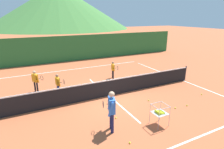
# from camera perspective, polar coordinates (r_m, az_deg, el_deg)

# --- Properties ---
(ground_plane) EXTENTS (120.00, 120.00, 0.00)m
(ground_plane) POSITION_cam_1_polar(r_m,az_deg,el_deg) (10.55, -0.99, -6.66)
(ground_plane) COLOR #B25633
(line_baseline_near) EXTENTS (11.65, 0.08, 0.01)m
(line_baseline_near) POSITION_cam_1_polar(r_m,az_deg,el_deg) (7.10, 17.62, -21.13)
(line_baseline_near) COLOR white
(line_baseline_near) RESTS_ON ground
(line_baseline_far) EXTENTS (11.65, 0.08, 0.01)m
(line_baseline_far) POSITION_cam_1_polar(r_m,az_deg,el_deg) (16.13, -10.70, 1.77)
(line_baseline_far) COLOR white
(line_baseline_far) RESTS_ON ground
(line_sideline_east) EXTENTS (0.08, 11.19, 0.01)m
(line_sideline_east) POSITION_cam_1_polar(r_m,az_deg,el_deg) (13.91, 21.22, -1.76)
(line_sideline_east) COLOR white
(line_sideline_east) RESTS_ON ground
(line_service_center) EXTENTS (0.08, 6.31, 0.01)m
(line_service_center) POSITION_cam_1_polar(r_m,az_deg,el_deg) (10.55, -0.99, -6.65)
(line_service_center) COLOR white
(line_service_center) RESTS_ON ground
(tennis_net) EXTENTS (12.03, 0.08, 1.05)m
(tennis_net) POSITION_cam_1_polar(r_m,az_deg,el_deg) (10.36, -1.01, -4.15)
(tennis_net) COLOR #333338
(tennis_net) RESTS_ON ground
(instructor) EXTENTS (0.46, 0.83, 1.68)m
(instructor) POSITION_cam_1_polar(r_m,az_deg,el_deg) (7.14, -0.19, -10.29)
(instructor) COLOR #191E4C
(instructor) RESTS_ON ground
(student_0) EXTENTS (0.62, 0.55, 1.33)m
(student_0) POSITION_cam_1_polar(r_m,az_deg,el_deg) (11.70, -22.75, -1.40)
(student_0) COLOR black
(student_0) RESTS_ON ground
(student_1) EXTENTS (0.44, 0.59, 1.26)m
(student_1) POSITION_cam_1_polar(r_m,az_deg,el_deg) (10.82, -16.48, -2.46)
(student_1) COLOR navy
(student_1) RESTS_ON ground
(student_2) EXTENTS (0.41, 0.67, 1.25)m
(student_2) POSITION_cam_1_polar(r_m,az_deg,el_deg) (13.24, 0.35, 1.95)
(student_2) COLOR black
(student_2) RESTS_ON ground
(ball_cart) EXTENTS (0.58, 0.58, 0.90)m
(ball_cart) POSITION_cam_1_polar(r_m,az_deg,el_deg) (7.93, 14.59, -11.32)
(ball_cart) COLOR #B7B7BC
(ball_cart) RESTS_ON ground
(tennis_ball_1) EXTENTS (0.07, 0.07, 0.07)m
(tennis_ball_1) POSITION_cam_1_polar(r_m,az_deg,el_deg) (11.87, 26.13, -5.56)
(tennis_ball_1) COLOR yellow
(tennis_ball_1) RESTS_ON ground
(tennis_ball_2) EXTENTS (0.07, 0.07, 0.07)m
(tennis_ball_2) POSITION_cam_1_polar(r_m,az_deg,el_deg) (10.17, 22.32, -8.89)
(tennis_ball_2) COLOR yellow
(tennis_ball_2) RESTS_ON ground
(tennis_ball_3) EXTENTS (0.07, 0.07, 0.07)m
(tennis_ball_3) POSITION_cam_1_polar(r_m,az_deg,el_deg) (10.14, 11.34, -7.90)
(tennis_ball_3) COLOR yellow
(tennis_ball_3) RESTS_ON ground
(tennis_ball_4) EXTENTS (0.07, 0.07, 0.07)m
(tennis_ball_4) POSITION_cam_1_polar(r_m,az_deg,el_deg) (8.39, 1.22, -13.32)
(tennis_ball_4) COLOR yellow
(tennis_ball_4) RESTS_ON ground
(tennis_ball_5) EXTENTS (0.07, 0.07, 0.07)m
(tennis_ball_5) POSITION_cam_1_polar(r_m,az_deg,el_deg) (9.70, 19.10, -9.80)
(tennis_ball_5) COLOR yellow
(tennis_ball_5) RESTS_ON ground
(tennis_ball_6) EXTENTS (0.07, 0.07, 0.07)m
(tennis_ball_6) POSITION_cam_1_polar(r_m,az_deg,el_deg) (7.03, 5.56, -20.37)
(tennis_ball_6) COLOR yellow
(tennis_ball_6) RESTS_ON ground
(windscreen_fence) EXTENTS (25.64, 0.08, 2.55)m
(windscreen_fence) POSITION_cam_1_polar(r_m,az_deg,el_deg) (18.81, -13.61, 7.82)
(windscreen_fence) COLOR #286B33
(windscreen_fence) RESTS_ON ground
(hill_0) EXTENTS (50.11, 50.11, 15.04)m
(hill_0) POSITION_cam_1_polar(r_m,az_deg,el_deg) (73.07, -16.31, 19.59)
(hill_0) COLOR #427A38
(hill_0) RESTS_ON ground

